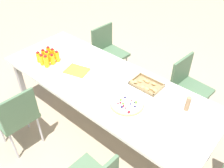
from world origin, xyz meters
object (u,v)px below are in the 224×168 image
at_px(chair_far_right, 188,85).
at_px(juice_bottle_0, 39,57).
at_px(snack_tray, 146,85).
at_px(juice_bottle_1, 42,60).
at_px(juice_bottle_8, 57,56).
at_px(cardboard_tube, 188,104).
at_px(party_table, 105,86).
at_px(juice_bottle_3, 44,55).
at_px(chair_near_left, 17,115).
at_px(plate_stack, 105,84).
at_px(juice_bottle_6, 49,52).
at_px(napkin_stack, 190,149).
at_px(juice_bottle_5, 52,60).
at_px(juice_bottle_7, 53,54).
at_px(juice_bottle_2, 46,62).
at_px(chair_far_left, 108,50).
at_px(paper_folder, 77,71).
at_px(fruit_pizza, 127,103).

distance_m(chair_far_right, juice_bottle_0, 1.80).
bearing_deg(chair_far_right, snack_tray, -16.56).
distance_m(chair_far_right, juice_bottle_1, 1.74).
distance_m(juice_bottle_8, cardboard_tube, 1.57).
distance_m(party_table, juice_bottle_3, 0.87).
relative_size(chair_near_left, juice_bottle_8, 6.03).
xyz_separation_m(snack_tray, plate_stack, (-0.33, -0.27, 0.01)).
xyz_separation_m(juice_bottle_6, juice_bottle_8, (0.14, 0.01, -0.00)).
bearing_deg(napkin_stack, juice_bottle_5, 178.39).
relative_size(juice_bottle_8, snack_tray, 0.43).
bearing_deg(juice_bottle_7, juice_bottle_5, -42.38).
distance_m(chair_near_left, juice_bottle_2, 0.67).
xyz_separation_m(chair_far_left, juice_bottle_1, (-0.12, -1.01, 0.28)).
height_order(juice_bottle_0, paper_folder, juice_bottle_0).
distance_m(chair_far_right, juice_bottle_2, 1.68).
xyz_separation_m(chair_far_left, fruit_pizza, (1.04, -0.89, 0.23)).
xyz_separation_m(juice_bottle_1, juice_bottle_2, (0.07, 0.00, 0.01)).
xyz_separation_m(chair_far_left, juice_bottle_5, (-0.03, -0.93, 0.28)).
distance_m(juice_bottle_5, napkin_stack, 1.78).
relative_size(party_table, chair_far_left, 2.97).
distance_m(party_table, juice_bottle_2, 0.74).
height_order(juice_bottle_8, napkin_stack, juice_bottle_8).
relative_size(snack_tray, plate_stack, 1.63).
relative_size(juice_bottle_0, cardboard_tube, 0.89).
height_order(juice_bottle_3, napkin_stack, juice_bottle_3).
xyz_separation_m(juice_bottle_2, fruit_pizza, (1.08, 0.11, -0.06)).
relative_size(chair_near_left, juice_bottle_6, 5.74).
bearing_deg(juice_bottle_0, juice_bottle_8, 44.84).
distance_m(party_table, paper_folder, 0.38).
bearing_deg(snack_tray, plate_stack, -140.80).
height_order(juice_bottle_1, juice_bottle_3, same).
distance_m(juice_bottle_1, cardboard_tube, 1.68).
distance_m(juice_bottle_5, juice_bottle_7, 0.11).
xyz_separation_m(chair_near_left, juice_bottle_0, (-0.33, 0.58, 0.28)).
height_order(juice_bottle_6, snack_tray, juice_bottle_6).
distance_m(juice_bottle_2, juice_bottle_8, 0.16).
xyz_separation_m(juice_bottle_5, snack_tray, (1.06, 0.38, -0.05)).
distance_m(chair_far_left, napkin_stack, 2.01).
bearing_deg(juice_bottle_7, juice_bottle_3, -136.27).
height_order(chair_far_right, snack_tray, chair_far_right).
bearing_deg(plate_stack, snack_tray, 39.20).
bearing_deg(cardboard_tube, juice_bottle_5, -167.70).
bearing_deg(juice_bottle_6, juice_bottle_8, 4.27).
bearing_deg(juice_bottle_7, party_table, 5.65).
xyz_separation_m(juice_bottle_0, juice_bottle_5, (0.16, 0.08, -0.00)).
bearing_deg(juice_bottle_2, chair_far_right, 38.58).
relative_size(chair_far_left, juice_bottle_8, 6.03).
relative_size(chair_far_right, juice_bottle_2, 5.59).
height_order(chair_near_left, juice_bottle_0, juice_bottle_0).
bearing_deg(juice_bottle_3, snack_tray, 17.46).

